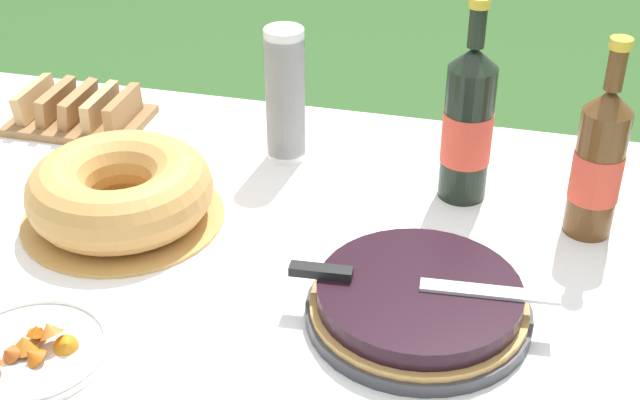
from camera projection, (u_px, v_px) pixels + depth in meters
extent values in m
cube|color=brown|center=(288.00, 273.00, 1.40)|extent=(1.85, 1.07, 0.03)
cylinder|color=brown|center=(2.00, 229.00, 2.16)|extent=(0.06, 0.06, 0.70)
cube|color=white|center=(288.00, 263.00, 1.39)|extent=(1.86, 1.08, 0.00)
cube|color=white|center=(359.00, 136.00, 1.86)|extent=(1.86, 0.00, 0.10)
cylinder|color=#38383D|center=(418.00, 313.00, 1.26)|extent=(0.32, 0.32, 0.02)
cylinder|color=tan|center=(419.00, 304.00, 1.25)|extent=(0.31, 0.31, 0.01)
cylinder|color=black|center=(419.00, 294.00, 1.24)|extent=(0.29, 0.29, 0.03)
cube|color=silver|center=(489.00, 292.00, 1.22)|extent=(0.19, 0.04, 0.00)
cube|color=black|center=(321.00, 271.00, 1.25)|extent=(0.09, 0.03, 0.01)
cylinder|color=tan|center=(124.00, 218.00, 1.49)|extent=(0.34, 0.34, 0.01)
torus|color=tan|center=(120.00, 190.00, 1.46)|extent=(0.31, 0.31, 0.10)
cylinder|color=white|center=(286.00, 134.00, 1.65)|extent=(0.07, 0.07, 0.09)
cylinder|color=white|center=(286.00, 128.00, 1.64)|extent=(0.07, 0.07, 0.09)
cylinder|color=white|center=(286.00, 122.00, 1.63)|extent=(0.07, 0.07, 0.09)
cylinder|color=white|center=(286.00, 115.00, 1.63)|extent=(0.07, 0.07, 0.09)
cylinder|color=white|center=(285.00, 109.00, 1.62)|extent=(0.07, 0.07, 0.09)
cylinder|color=white|center=(285.00, 102.00, 1.61)|extent=(0.07, 0.07, 0.09)
cylinder|color=white|center=(285.00, 96.00, 1.60)|extent=(0.07, 0.07, 0.09)
cylinder|color=white|center=(285.00, 89.00, 1.60)|extent=(0.07, 0.07, 0.09)
cylinder|color=white|center=(285.00, 83.00, 1.59)|extent=(0.07, 0.07, 0.09)
cylinder|color=white|center=(285.00, 76.00, 1.58)|extent=(0.07, 0.07, 0.09)
cylinder|color=white|center=(285.00, 69.00, 1.58)|extent=(0.07, 0.07, 0.09)
cylinder|color=white|center=(284.00, 62.00, 1.57)|extent=(0.07, 0.07, 0.09)
cylinder|color=white|center=(284.00, 55.00, 1.56)|extent=(0.07, 0.07, 0.09)
torus|color=white|center=(284.00, 30.00, 1.54)|extent=(0.07, 0.07, 0.01)
cylinder|color=brown|center=(596.00, 173.00, 1.40)|extent=(0.08, 0.08, 0.22)
cylinder|color=#E54C38|center=(596.00, 175.00, 1.41)|extent=(0.08, 0.08, 0.08)
cone|color=brown|center=(610.00, 100.00, 1.34)|extent=(0.08, 0.08, 0.04)
cylinder|color=brown|center=(616.00, 69.00, 1.31)|extent=(0.03, 0.03, 0.06)
cylinder|color=gold|center=(621.00, 43.00, 1.29)|extent=(0.03, 0.03, 0.02)
cylinder|color=black|center=(467.00, 134.00, 1.49)|extent=(0.08, 0.08, 0.24)
cylinder|color=#E54C38|center=(467.00, 136.00, 1.49)|extent=(0.08, 0.08, 0.09)
cone|color=black|center=(474.00, 57.00, 1.42)|extent=(0.08, 0.08, 0.04)
cylinder|color=black|center=(477.00, 27.00, 1.39)|extent=(0.03, 0.03, 0.06)
cylinder|color=gold|center=(480.00, 2.00, 1.37)|extent=(0.03, 0.03, 0.02)
cylinder|color=white|center=(31.00, 352.00, 1.20)|extent=(0.21, 0.21, 0.01)
torus|color=white|center=(30.00, 348.00, 1.20)|extent=(0.21, 0.21, 0.01)
cone|color=#BE6F1F|center=(24.00, 343.00, 1.19)|extent=(0.04, 0.05, 0.02)
cone|color=#C96623|center=(49.00, 329.00, 1.19)|extent=(0.05, 0.05, 0.04)
cone|color=#BC5911|center=(32.00, 355.00, 1.17)|extent=(0.05, 0.05, 0.04)
cone|color=orange|center=(67.00, 345.00, 1.19)|extent=(0.04, 0.04, 0.04)
cone|color=#AF5E14|center=(39.00, 331.00, 1.21)|extent=(0.03, 0.03, 0.03)
cone|color=#CB710A|center=(27.00, 344.00, 1.19)|extent=(0.04, 0.04, 0.03)
cone|color=#AC4B0A|center=(36.00, 330.00, 1.20)|extent=(0.03, 0.04, 0.03)
cone|color=#AB4F1D|center=(8.00, 352.00, 1.17)|extent=(0.04, 0.04, 0.03)
cube|color=olive|center=(81.00, 120.00, 1.78)|extent=(0.26, 0.18, 0.02)
cube|color=tan|center=(34.00, 99.00, 1.78)|extent=(0.03, 0.14, 0.06)
cube|color=#9E7042|center=(56.00, 102.00, 1.77)|extent=(0.03, 0.14, 0.06)
cube|color=#9E7042|center=(78.00, 104.00, 1.76)|extent=(0.03, 0.14, 0.06)
cube|color=tan|center=(100.00, 107.00, 1.75)|extent=(0.02, 0.14, 0.06)
cube|color=#9E7042|center=(123.00, 109.00, 1.74)|extent=(0.02, 0.14, 0.06)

